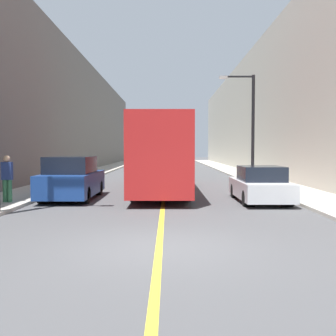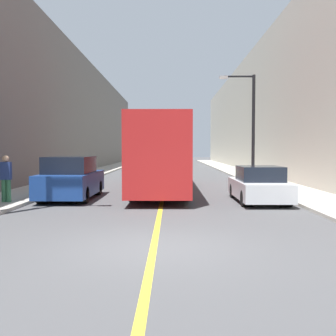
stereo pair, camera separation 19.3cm
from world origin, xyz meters
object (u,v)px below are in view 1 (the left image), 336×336
bus (161,154)px  street_lamp_right (249,121)px  pedestrian (7,178)px  parked_suv_left (72,179)px  car_right_near (259,186)px

bus → street_lamp_right: size_ratio=1.89×
bus → street_lamp_right: (5.45, 4.40, 2.01)m
bus → pedestrian: 7.91m
bus → street_lamp_right: street_lamp_right is taller
bus → parked_suv_left: 5.19m
parked_suv_left → car_right_near: bearing=-6.6°
street_lamp_right → pedestrian: size_ratio=3.69×
car_right_near → parked_suv_left: bearing=173.4°
parked_suv_left → street_lamp_right: street_lamp_right is taller
parked_suv_left → street_lamp_right: size_ratio=0.71×
bus → pedestrian: bearing=-138.8°
car_right_near → pedestrian: size_ratio=2.41×
parked_suv_left → pedestrian: (-2.06, -1.87, 0.20)m
street_lamp_right → pedestrian: (-11.36, -9.58, -2.88)m
bus → parked_suv_left: bearing=-139.3°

